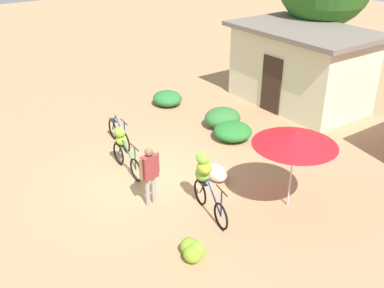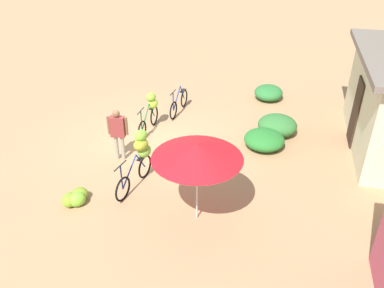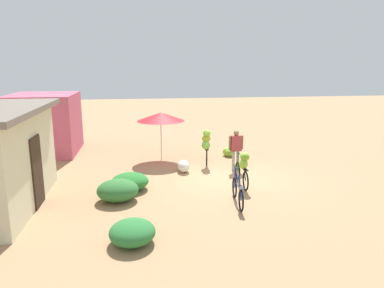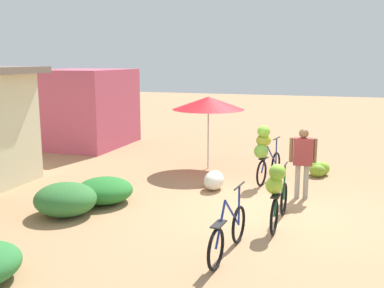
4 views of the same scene
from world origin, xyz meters
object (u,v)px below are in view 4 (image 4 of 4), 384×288
bicycle_leftmost (228,234)px  produce_sack (214,180)px  market_umbrella (208,103)px  bicycle_center_loaded (264,149)px  banana_pile_on_ground (319,169)px  shop_pink (84,108)px  person_vendor (303,156)px  bicycle_near_pile (277,190)px

bicycle_leftmost → produce_sack: bicycle_leftmost is taller
market_umbrella → bicycle_center_loaded: bearing=-122.0°
bicycle_leftmost → banana_pile_on_ground: (5.44, -1.11, -0.18)m
shop_pink → bicycle_leftmost: size_ratio=1.91×
person_vendor → bicycle_leftmost: bearing=165.9°
shop_pink → bicycle_near_pile: bearing=-128.0°
bicycle_center_loaded → person_vendor: 1.31m
bicycle_center_loaded → produce_sack: bicycle_center_loaded is taller
bicycle_center_loaded → bicycle_leftmost: bearing=-178.2°
bicycle_near_pile → bicycle_leftmost: bearing=158.3°
produce_sack → bicycle_center_loaded: bearing=-50.5°
produce_sack → bicycle_leftmost: bearing=-161.0°
produce_sack → person_vendor: 2.11m
market_umbrella → person_vendor: 3.44m
market_umbrella → banana_pile_on_ground: market_umbrella is taller
produce_sack → banana_pile_on_ground: bearing=-47.2°
market_umbrella → bicycle_near_pile: bearing=-148.1°
person_vendor → bicycle_center_loaded: bearing=47.4°
bicycle_leftmost → bicycle_center_loaded: (4.19, 0.13, 0.51)m
shop_pink → bicycle_leftmost: shop_pink is taller
market_umbrella → banana_pile_on_ground: (0.17, -2.96, -1.65)m
banana_pile_on_ground → produce_sack: 3.08m
banana_pile_on_ground → person_vendor: person_vendor is taller
shop_pink → market_umbrella: shop_pink is taller
bicycle_leftmost → produce_sack: size_ratio=2.40×
market_umbrella → bicycle_center_loaded: size_ratio=1.19×
shop_pink → bicycle_center_loaded: 7.49m
bicycle_leftmost → person_vendor: 3.45m
bicycle_center_loaded → person_vendor: bearing=-132.6°
produce_sack → person_vendor: bearing=-91.4°
shop_pink → market_umbrella: size_ratio=1.60×
market_umbrella → person_vendor: market_umbrella is taller
produce_sack → market_umbrella: bearing=20.2°
market_umbrella → bicycle_leftmost: size_ratio=1.19×
bicycle_leftmost → banana_pile_on_ground: 5.55m
bicycle_leftmost → bicycle_near_pile: 1.54m
bicycle_near_pile → bicycle_center_loaded: 2.89m
bicycle_near_pile → produce_sack: size_ratio=2.44×
market_umbrella → produce_sack: bearing=-159.8°
bicycle_leftmost → produce_sack: bearing=19.0°
bicycle_center_loaded → produce_sack: bearing=129.5°
bicycle_center_loaded → person_vendor: person_vendor is taller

